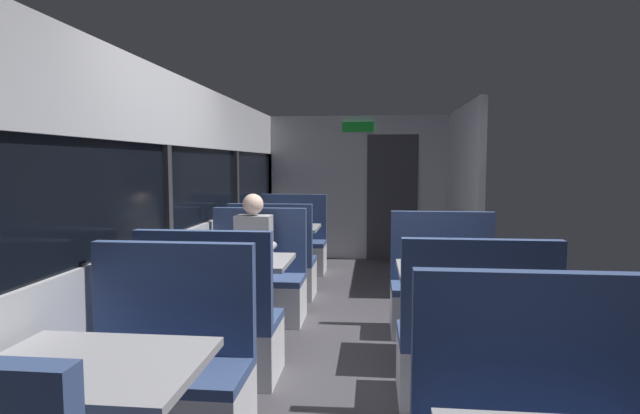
{
  "coord_description": "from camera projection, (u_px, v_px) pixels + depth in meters",
  "views": [
    {
      "loc": [
        0.25,
        -4.0,
        1.55
      ],
      "look_at": [
        -0.53,
        3.41,
        0.91
      ],
      "focal_mm": 28.57,
      "sensor_mm": 36.0,
      "label": 1
    }
  ],
  "objects": [
    {
      "name": "ground_plane",
      "position": [
        341.0,
        356.0,
        4.12
      ],
      "size": [
        3.3,
        9.2,
        0.02
      ],
      "primitive_type": "cube",
      "color": "#423F44"
    },
    {
      "name": "carriage_window_panel_left",
      "position": [
        165.0,
        217.0,
        4.18
      ],
      "size": [
        0.09,
        8.48,
        2.3
      ],
      "color": "#B2B2B7",
      "rests_on": "ground_plane"
    },
    {
      "name": "carriage_end_bulkhead",
      "position": [
        361.0,
        189.0,
        8.18
      ],
      "size": [
        2.9,
        0.11,
        2.3
      ],
      "color": "#B2B2B7",
      "rests_on": "ground_plane"
    },
    {
      "name": "carriage_aisle_panel_right",
      "position": [
        463.0,
        193.0,
        6.85
      ],
      "size": [
        0.08,
        2.4,
        2.3
      ],
      "primitive_type": "cube",
      "color": "#B2B2B7",
      "rests_on": "ground_plane"
    },
    {
      "name": "dining_table_near_window",
      "position": [
        93.0,
        386.0,
        2.09
      ],
      "size": [
        0.9,
        0.7,
        0.74
      ],
      "color": "#9E9EA3",
      "rests_on": "ground_plane"
    },
    {
      "name": "bench_near_window_facing_entry",
      "position": [
        164.0,
        385.0,
        2.81
      ],
      "size": [
        0.95,
        0.5,
        1.1
      ],
      "color": "silver",
      "rests_on": "ground_plane"
    },
    {
      "name": "dining_table_mid_window",
      "position": [
        237.0,
        271.0,
        4.32
      ],
      "size": [
        0.9,
        0.7,
        0.74
      ],
      "color": "#9E9EA3",
      "rests_on": "ground_plane"
    },
    {
      "name": "bench_mid_window_facing_end",
      "position": [
        212.0,
        334.0,
        3.65
      ],
      "size": [
        0.95,
        0.5,
        1.1
      ],
      "color": "silver",
      "rests_on": "ground_plane"
    },
    {
      "name": "bench_mid_window_facing_entry",
      "position": [
        257.0,
        287.0,
        5.04
      ],
      "size": [
        0.95,
        0.5,
        1.1
      ],
      "color": "silver",
      "rests_on": "ground_plane"
    },
    {
      "name": "dining_table_far_window",
      "position": [
        284.0,
        234.0,
        6.54
      ],
      "size": [
        0.9,
        0.7,
        0.74
      ],
      "color": "#9E9EA3",
      "rests_on": "ground_plane"
    },
    {
      "name": "bench_far_window_facing_end",
      "position": [
        273.0,
        269.0,
        5.88
      ],
      "size": [
        0.95,
        0.5,
        1.1
      ],
      "color": "silver",
      "rests_on": "ground_plane"
    },
    {
      "name": "bench_far_window_facing_entry",
      "position": [
        292.0,
        249.0,
        7.26
      ],
      "size": [
        0.95,
        0.5,
        1.1
      ],
      "color": "silver",
      "rests_on": "ground_plane"
    },
    {
      "name": "dining_table_rear_aisle",
      "position": [
        456.0,
        281.0,
        3.93
      ],
      "size": [
        0.9,
        0.7,
        0.74
      ],
      "color": "#9E9EA3",
      "rests_on": "ground_plane"
    },
    {
      "name": "bench_rear_aisle_facing_end",
      "position": [
        473.0,
        354.0,
        3.27
      ],
      "size": [
        0.95,
        0.5,
        1.1
      ],
      "color": "silver",
      "rests_on": "ground_plane"
    },
    {
      "name": "bench_rear_aisle_facing_entry",
      "position": [
        443.0,
        297.0,
        4.65
      ],
      "size": [
        0.95,
        0.5,
        1.1
      ],
      "color": "silver",
      "rests_on": "ground_plane"
    },
    {
      "name": "seated_passenger",
      "position": [
        255.0,
        268.0,
        4.95
      ],
      "size": [
        0.47,
        0.55,
        1.26
      ],
      "color": "#26262D",
      "rests_on": "ground_plane"
    }
  ]
}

